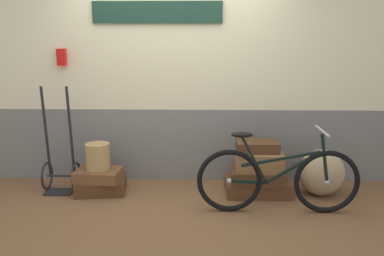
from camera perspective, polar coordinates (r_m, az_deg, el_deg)
The scene contains 12 objects.
ground at distance 4.45m, azimuth -2.89°, elevation -11.07°, with size 10.15×5.20×0.06m, color brown.
station_building at distance 4.92m, azimuth -2.21°, elevation 8.86°, with size 8.15×0.74×2.86m.
suitcase_0 at distance 4.82m, azimuth -12.90°, elevation -8.02°, with size 0.56×0.43×0.16m, color #4C2D19.
suitcase_1 at distance 4.74m, azimuth -13.27°, elevation -6.54°, with size 0.51×0.37×0.13m, color brown.
suitcase_2 at distance 4.73m, azimuth 9.32°, elevation -8.31°, with size 0.73×0.45×0.16m, color brown.
suitcase_3 at distance 4.63m, azimuth 9.26°, elevation -6.75°, with size 0.59×0.41×0.14m, color #4C2D19.
suitcase_4 at distance 4.58m, azimuth 9.61°, elevation -4.70°, with size 0.53×0.35×0.20m, color olive.
suitcase_5 at distance 4.57m, azimuth 9.36°, elevation -2.61°, with size 0.47×0.30×0.12m, color #4C2D19.
wicker_basket at distance 4.70m, azimuth -13.37°, elevation -3.97°, with size 0.27×0.27×0.30m, color #A8844C.
luggage_trolley at distance 4.96m, azimuth -18.35°, elevation -5.43°, with size 0.38×0.39×1.24m.
burlap_sack at distance 4.80m, azimuth 18.08°, elevation -6.09°, with size 0.51×0.44×0.54m, color tan.
bicycle at distance 4.19m, azimuth 12.17°, elevation -7.22°, with size 1.66×0.46×0.88m.
Camera 1 is at (0.33, -4.06, 1.77)m, focal length 37.15 mm.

